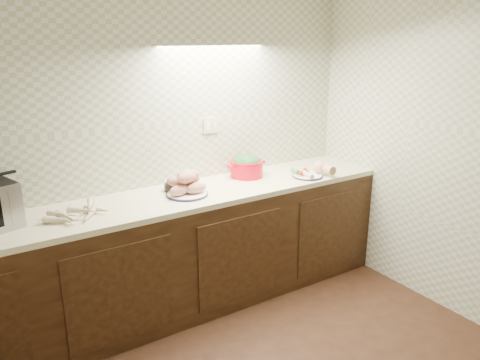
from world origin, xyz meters
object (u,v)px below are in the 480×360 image
sweet_potato_plate (187,185)px  dutch_oven (247,166)px  veg_plate (313,171)px  parsnip_pile (84,211)px  onion_bowl (173,185)px

sweet_potato_plate → dutch_oven: (0.62, 0.15, 0.02)m
veg_plate → sweet_potato_plate: bearing=173.2°
sweet_potato_plate → dutch_oven: bearing=13.8°
parsnip_pile → sweet_potato_plate: size_ratio=1.18×
onion_bowl → sweet_potato_plate: bearing=-74.1°
dutch_oven → parsnip_pile: bearing=-173.7°
dutch_oven → onion_bowl: bearing=-179.3°
onion_bowl → dutch_oven: size_ratio=0.43×
sweet_potato_plate → onion_bowl: sweet_potato_plate is taller
onion_bowl → veg_plate: bearing=-13.4°
sweet_potato_plate → parsnip_pile: bearing=-179.5°
sweet_potato_plate → onion_bowl: bearing=105.9°
parsnip_pile → sweet_potato_plate: 0.73m
onion_bowl → veg_plate: veg_plate is taller
parsnip_pile → dutch_oven: (1.35, 0.16, 0.06)m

